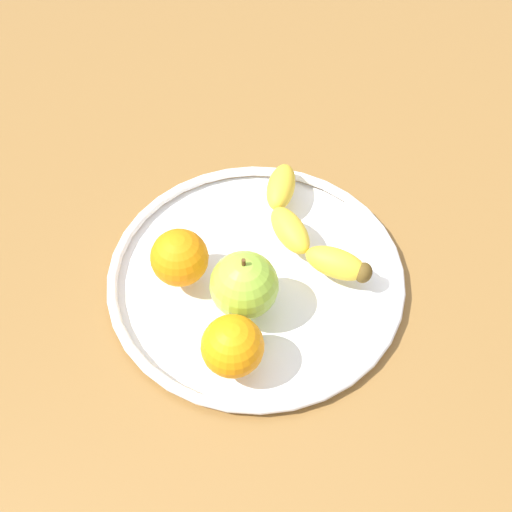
# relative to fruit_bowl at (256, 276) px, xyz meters

# --- Properties ---
(ground_plane) EXTENTS (1.69, 1.69, 0.04)m
(ground_plane) POSITION_rel_fruit_bowl_xyz_m (0.00, 0.00, -0.03)
(ground_plane) COLOR olive
(fruit_bowl) EXTENTS (0.35, 0.35, 0.02)m
(fruit_bowl) POSITION_rel_fruit_bowl_xyz_m (0.00, 0.00, 0.00)
(fruit_bowl) COLOR white
(fruit_bowl) RESTS_ON ground_plane
(banana) EXTENTS (0.21, 0.09, 0.03)m
(banana) POSITION_rel_fruit_bowl_xyz_m (-0.01, 0.08, 0.03)
(banana) COLOR yellow
(banana) RESTS_ON fruit_bowl
(apple) EXTENTS (0.07, 0.07, 0.08)m
(apple) POSITION_rel_fruit_bowl_xyz_m (0.03, -0.04, 0.05)
(apple) COLOR #92BF37
(apple) RESTS_ON fruit_bowl
(orange_front_left) EXTENTS (0.07, 0.07, 0.07)m
(orange_front_left) POSITION_rel_fruit_bowl_xyz_m (-0.05, -0.07, 0.04)
(orange_front_left) COLOR orange
(orange_front_left) RESTS_ON fruit_bowl
(orange_center) EXTENTS (0.07, 0.07, 0.07)m
(orange_center) POSITION_rel_fruit_bowl_xyz_m (0.08, -0.09, 0.04)
(orange_center) COLOR orange
(orange_center) RESTS_ON fruit_bowl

